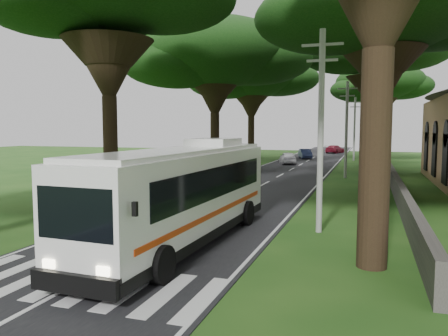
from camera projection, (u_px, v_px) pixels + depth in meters
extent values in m
plane|color=#1C4614|center=(119.00, 262.00, 13.64)|extent=(140.00, 140.00, 0.00)
cube|color=black|center=(278.00, 177.00, 37.26)|extent=(8.00, 120.00, 0.04)
cube|color=silver|center=(79.00, 284.00, 11.75)|extent=(8.00, 3.00, 0.01)
cube|color=#383533|center=(391.00, 175.00, 33.43)|extent=(0.35, 50.00, 1.20)
cylinder|color=gray|center=(321.00, 133.00, 17.21)|extent=(0.24, 0.24, 8.00)
cube|color=gray|center=(322.00, 45.00, 16.90)|extent=(1.60, 0.10, 0.10)
cube|color=gray|center=(322.00, 60.00, 16.95)|extent=(1.20, 0.10, 0.10)
cylinder|color=gray|center=(346.00, 130.00, 36.10)|extent=(0.24, 0.24, 8.00)
cube|color=gray|center=(347.00, 89.00, 35.79)|extent=(1.60, 0.10, 0.10)
cube|color=gray|center=(347.00, 96.00, 35.85)|extent=(1.20, 0.10, 0.10)
cylinder|color=gray|center=(354.00, 129.00, 55.00)|extent=(0.24, 0.24, 8.00)
cube|color=gray|center=(355.00, 102.00, 54.68)|extent=(1.60, 0.10, 0.10)
cube|color=gray|center=(355.00, 107.00, 54.74)|extent=(1.20, 0.10, 0.10)
cylinder|color=black|center=(111.00, 146.00, 27.21)|extent=(0.90, 0.90, 6.16)
cone|color=black|center=(109.00, 64.00, 26.76)|extent=(3.20, 3.20, 3.80)
cylinder|color=black|center=(215.00, 141.00, 44.08)|extent=(0.90, 0.90, 5.65)
cone|color=black|center=(215.00, 94.00, 43.65)|extent=(3.20, 3.20, 3.80)
ellipsoid|color=black|center=(215.00, 53.00, 43.28)|extent=(15.84, 15.84, 6.65)
cylinder|color=black|center=(251.00, 137.00, 61.40)|extent=(0.90, 0.90, 5.67)
cone|color=black|center=(251.00, 103.00, 60.97)|extent=(3.20, 3.20, 3.80)
ellipsoid|color=black|center=(251.00, 74.00, 60.60)|extent=(15.32, 15.32, 6.43)
cylinder|color=black|center=(375.00, 160.00, 12.87)|extent=(0.90, 0.90, 6.47)
cylinder|color=black|center=(380.00, 145.00, 29.74)|extent=(0.90, 0.90, 6.03)
cone|color=black|center=(382.00, 72.00, 29.29)|extent=(3.20, 3.20, 3.80)
ellipsoid|color=black|center=(384.00, 3.00, 28.88)|extent=(14.99, 14.99, 6.29)
cylinder|color=black|center=(371.00, 138.00, 46.89)|extent=(0.90, 0.90, 6.28)
cone|color=black|center=(373.00, 90.00, 46.43)|extent=(3.20, 3.20, 3.80)
ellipsoid|color=black|center=(374.00, 44.00, 45.99)|extent=(13.33, 13.33, 5.60)
cylinder|color=black|center=(378.00, 138.00, 63.62)|extent=(0.90, 0.90, 5.32)
cone|color=black|center=(379.00, 107.00, 63.20)|extent=(3.20, 3.20, 3.80)
ellipsoid|color=black|center=(380.00, 82.00, 62.87)|extent=(12.48, 12.48, 5.24)
cube|color=white|center=(184.00, 193.00, 15.61)|extent=(2.85, 11.74, 2.87)
cube|color=black|center=(187.00, 180.00, 15.84)|extent=(2.83, 9.61, 1.07)
cube|color=black|center=(184.00, 231.00, 15.74)|extent=(2.89, 11.79, 0.34)
cube|color=#BF370C|center=(184.00, 211.00, 15.67)|extent=(2.86, 10.58, 0.17)
cube|color=white|center=(183.00, 151.00, 15.47)|extent=(2.64, 11.15, 0.17)
cylinder|color=black|center=(87.00, 255.00, 12.53)|extent=(0.38, 1.08, 1.07)
cylinder|color=black|center=(162.00, 265.00, 11.68)|extent=(0.38, 1.08, 1.07)
cylinder|color=black|center=(195.00, 209.00, 19.60)|extent=(0.38, 1.08, 1.07)
cylinder|color=black|center=(247.00, 213.00, 18.75)|extent=(0.38, 1.08, 1.07)
imported|color=#A1A1A5|center=(288.00, 158.00, 50.25)|extent=(2.78, 4.43, 1.41)
imported|color=navy|center=(305.00, 154.00, 59.30)|extent=(2.46, 4.14, 1.29)
imported|color=maroon|center=(335.00, 149.00, 71.69)|extent=(3.22, 4.86, 1.31)
imported|color=black|center=(99.00, 198.00, 20.94)|extent=(0.46, 0.64, 1.62)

